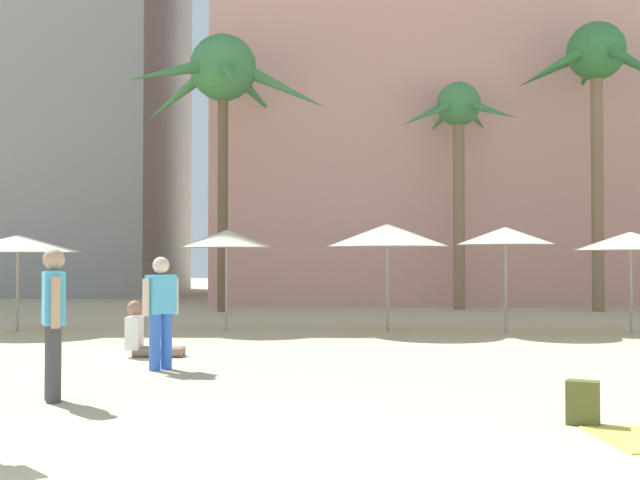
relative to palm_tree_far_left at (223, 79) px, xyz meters
The scene contains 13 objects.
hotel_pink 13.20m from the palm_tree_far_left, 39.71° to the left, with size 21.55×11.74×19.32m, color #DB9989.
palm_tree_far_left is the anchor object (origin of this frame).
palm_tree_left 11.40m from the palm_tree_far_left, ahead, with size 5.12×5.48×8.85m.
palm_tree_far_right 7.53m from the palm_tree_far_left, ahead, with size 3.83×3.43×7.21m.
cafe_umbrella_0 10.95m from the palm_tree_far_left, 44.22° to the right, with size 2.09×2.09×2.27m.
cafe_umbrella_1 8.13m from the palm_tree_far_left, 81.48° to the right, with size 2.06×2.06×2.23m.
cafe_umbrella_2 12.90m from the palm_tree_far_left, 35.69° to the right, with size 2.40×2.40×2.17m.
cafe_umbrella_4 9.10m from the palm_tree_far_left, 118.38° to the right, with size 2.74×2.74×2.11m.
cafe_umbrella_6 9.35m from the palm_tree_far_left, 55.54° to the right, with size 2.66×2.66×2.36m.
backpack 18.27m from the palm_tree_far_left, 70.60° to the right, with size 0.35×0.32×0.42m.
person_far_right 13.84m from the palm_tree_far_left, 86.32° to the right, with size 0.48×0.51×1.62m.
person_mid_left 16.03m from the palm_tree_far_left, 89.52° to the right, with size 0.37×0.59×1.70m.
person_mid_right 12.77m from the palm_tree_far_left, 88.93° to the right, with size 0.93×0.40×0.91m.
Camera 1 is at (0.57, -4.96, 1.58)m, focal length 43.59 mm.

